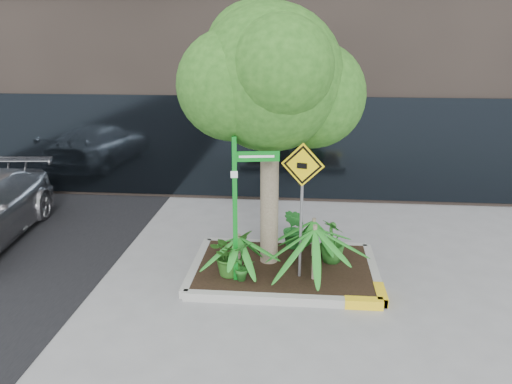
{
  "coord_description": "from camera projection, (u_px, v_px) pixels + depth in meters",
  "views": [
    {
      "loc": [
        0.43,
        -7.91,
        4.1
      ],
      "look_at": [
        -0.3,
        0.2,
        1.56
      ],
      "focal_mm": 35.0,
      "sensor_mm": 36.0,
      "label": 1
    }
  ],
  "objects": [
    {
      "name": "ground",
      "position": [
        272.0,
        280.0,
        8.78
      ],
      "size": [
        80.0,
        80.0,
        0.0
      ],
      "primitive_type": "plane",
      "color": "gray",
      "rests_on": "ground"
    },
    {
      "name": "planter",
      "position": [
        286.0,
        269.0,
        8.99
      ],
      "size": [
        3.35,
        2.36,
        0.15
      ],
      "color": "#9E9E99",
      "rests_on": "ground"
    },
    {
      "name": "tree",
      "position": [
        270.0,
        78.0,
        8.24
      ],
      "size": [
        3.14,
        2.79,
        4.71
      ],
      "color": "gray",
      "rests_on": "ground"
    },
    {
      "name": "palm_front",
      "position": [
        315.0,
        229.0,
        8.24
      ],
      "size": [
        1.1,
        1.1,
        1.22
      ],
      "color": "gray",
      "rests_on": "ground"
    },
    {
      "name": "palm_left",
      "position": [
        239.0,
        237.0,
        8.49
      ],
      "size": [
        0.83,
        0.83,
        0.92
      ],
      "color": "gray",
      "rests_on": "ground"
    },
    {
      "name": "palm_back",
      "position": [
        314.0,
        221.0,
        9.21
      ],
      "size": [
        0.84,
        0.84,
        0.94
      ],
      "color": "gray",
      "rests_on": "ground"
    },
    {
      "name": "shrub_a",
      "position": [
        230.0,
        253.0,
        8.56
      ],
      "size": [
        0.98,
        0.98,
        0.79
      ],
      "primitive_type": "imported",
      "rotation": [
        0.0,
        0.0,
        1.01
      ],
      "color": "#265A19",
      "rests_on": "planter"
    },
    {
      "name": "shrub_b",
      "position": [
        332.0,
        241.0,
        9.06
      ],
      "size": [
        0.63,
        0.63,
        0.8
      ],
      "primitive_type": "imported",
      "rotation": [
        0.0,
        0.0,
        2.19
      ],
      "color": "#215E1C",
      "rests_on": "planter"
    },
    {
      "name": "shrub_c",
      "position": [
        242.0,
        260.0,
        8.37
      ],
      "size": [
        0.54,
        0.54,
        0.73
      ],
      "primitive_type": "imported",
      "rotation": [
        0.0,
        0.0,
        3.9
      ],
      "color": "#21631E",
      "rests_on": "planter"
    },
    {
      "name": "shrub_d",
      "position": [
        294.0,
        228.0,
        9.61
      ],
      "size": [
        0.64,
        0.64,
        0.83
      ],
      "primitive_type": "imported",
      "rotation": [
        0.0,
        0.0,
        5.37
      ],
      "color": "#1F6B25",
      "rests_on": "planter"
    },
    {
      "name": "street_sign_post",
      "position": [
        238.0,
        196.0,
        8.11
      ],
      "size": [
        0.83,
        0.77,
        2.62
      ],
      "rotation": [
        0.0,
        0.0,
        0.15
      ],
      "color": "#0B7E1B",
      "rests_on": "ground"
    },
    {
      "name": "cattle_sign",
      "position": [
        302.0,
        188.0,
        8.14
      ],
      "size": [
        0.7,
        0.19,
        2.34
      ],
      "rotation": [
        0.0,
        0.0,
        -0.24
      ],
      "color": "slate",
      "rests_on": "ground"
    }
  ]
}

